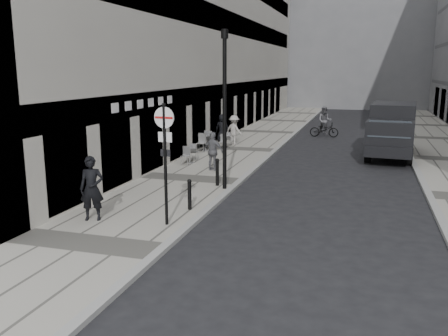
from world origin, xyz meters
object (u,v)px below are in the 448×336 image
(lamppost, at_px, (225,102))
(panel_van, at_px, (392,127))
(sign_post, at_px, (165,148))
(walking_man, at_px, (92,188))
(cyclist, at_px, (324,125))

(lamppost, bearing_deg, panel_van, 56.22)
(sign_post, distance_m, panel_van, 15.28)
(sign_post, xyz_separation_m, panel_van, (6.62, 13.75, -0.79))
(walking_man, height_order, lamppost, lamppost)
(walking_man, bearing_deg, sign_post, -14.58)
(sign_post, height_order, lamppost, lamppost)
(walking_man, distance_m, lamppost, 5.81)
(cyclist, bearing_deg, sign_post, -96.64)
(lamppost, relative_size, cyclist, 2.81)
(sign_post, height_order, cyclist, sign_post)
(panel_van, bearing_deg, lamppost, -118.64)
(lamppost, height_order, panel_van, lamppost)
(walking_man, relative_size, cyclist, 0.93)
(sign_post, xyz_separation_m, lamppost, (0.40, 4.45, 0.97))
(sign_post, distance_m, lamppost, 4.57)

